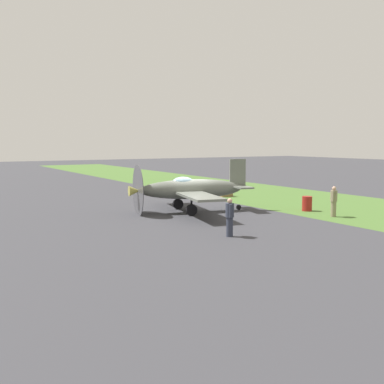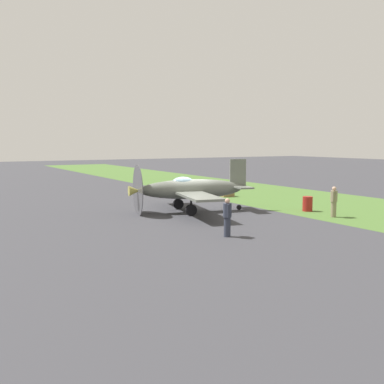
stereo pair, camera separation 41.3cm
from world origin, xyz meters
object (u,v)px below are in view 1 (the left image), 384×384
(airplane_lead, at_px, (190,189))
(fuel_drum, at_px, (307,204))
(ground_crew_chief, at_px, (230,216))
(runway_marker_cone, at_px, (205,195))
(supply_crate, at_px, (225,192))
(ground_crew_mechanic, at_px, (334,201))

(airplane_lead, relative_size, fuel_drum, 10.34)
(ground_crew_chief, bearing_deg, runway_marker_cone, 0.06)
(airplane_lead, xyz_separation_m, supply_crate, (5.60, -6.45, -1.06))
(ground_crew_mechanic, distance_m, supply_crate, 11.32)
(ground_crew_chief, height_order, fuel_drum, ground_crew_chief)
(fuel_drum, xyz_separation_m, supply_crate, (8.88, -0.05, -0.13))
(ground_crew_chief, bearing_deg, airplane_lead, 11.20)
(airplane_lead, distance_m, ground_crew_chief, 7.61)
(runway_marker_cone, bearing_deg, ground_crew_chief, 152.20)
(airplane_lead, relative_size, supply_crate, 10.34)
(ground_crew_mechanic, relative_size, supply_crate, 1.92)
(ground_crew_chief, distance_m, runway_marker_cone, 14.29)
(airplane_lead, xyz_separation_m, ground_crew_mechanic, (-5.70, -6.06, -0.47))
(supply_crate, bearing_deg, ground_crew_mechanic, 178.04)
(airplane_lead, distance_m, ground_crew_mechanic, 8.33)
(supply_crate, xyz_separation_m, runway_marker_cone, (-0.25, 1.97, -0.10))
(airplane_lead, bearing_deg, runway_marker_cone, -27.36)
(ground_crew_chief, height_order, runway_marker_cone, ground_crew_chief)
(supply_crate, relative_size, runway_marker_cone, 2.05)
(airplane_lead, relative_size, runway_marker_cone, 21.16)
(ground_crew_mechanic, height_order, supply_crate, ground_crew_mechanic)
(airplane_lead, bearing_deg, ground_crew_chief, 175.92)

